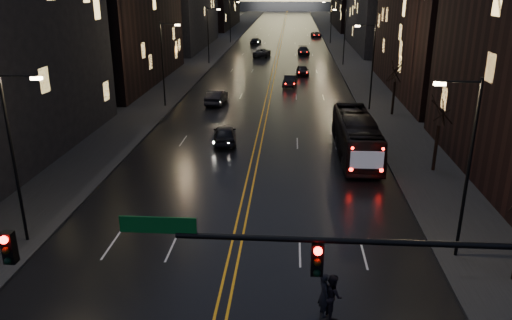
% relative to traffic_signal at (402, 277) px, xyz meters
% --- Properties ---
extents(road, '(20.00, 320.00, 0.02)m').
position_rel_traffic_signal_xyz_m(road, '(-5.91, 130.00, -5.09)').
color(road, black).
rests_on(road, ground).
extents(sidewalk_left, '(8.00, 320.00, 0.16)m').
position_rel_traffic_signal_xyz_m(sidewalk_left, '(-19.91, 130.00, -5.02)').
color(sidewalk_left, black).
rests_on(sidewalk_left, ground).
extents(sidewalk_right, '(8.00, 320.00, 0.16)m').
position_rel_traffic_signal_xyz_m(sidewalk_right, '(8.09, 130.00, -5.02)').
color(sidewalk_right, black).
rests_on(sidewalk_right, ground).
extents(center_line, '(0.62, 320.00, 0.01)m').
position_rel_traffic_signal_xyz_m(center_line, '(-5.91, 130.00, -5.08)').
color(center_line, orange).
rests_on(center_line, road).
extents(traffic_signal, '(17.29, 0.45, 7.00)m').
position_rel_traffic_signal_xyz_m(traffic_signal, '(0.00, 0.00, 0.00)').
color(traffic_signal, black).
rests_on(traffic_signal, ground).
extents(streetlamp_right_near, '(2.13, 0.25, 9.00)m').
position_rel_traffic_signal_xyz_m(streetlamp_right_near, '(4.91, 10.00, -0.02)').
color(streetlamp_right_near, black).
rests_on(streetlamp_right_near, ground).
extents(streetlamp_left_near, '(2.13, 0.25, 9.00)m').
position_rel_traffic_signal_xyz_m(streetlamp_left_near, '(-16.72, 10.00, -0.02)').
color(streetlamp_left_near, black).
rests_on(streetlamp_left_near, ground).
extents(streetlamp_right_mid, '(2.13, 0.25, 9.00)m').
position_rel_traffic_signal_xyz_m(streetlamp_right_mid, '(4.91, 40.00, -0.02)').
color(streetlamp_right_mid, black).
rests_on(streetlamp_right_mid, ground).
extents(streetlamp_left_mid, '(2.13, 0.25, 9.00)m').
position_rel_traffic_signal_xyz_m(streetlamp_left_mid, '(-16.72, 40.00, -0.02)').
color(streetlamp_left_mid, black).
rests_on(streetlamp_left_mid, ground).
extents(streetlamp_right_far, '(2.13, 0.25, 9.00)m').
position_rel_traffic_signal_xyz_m(streetlamp_right_far, '(4.91, 70.00, -0.02)').
color(streetlamp_right_far, black).
rests_on(streetlamp_right_far, ground).
extents(streetlamp_left_far, '(2.13, 0.25, 9.00)m').
position_rel_traffic_signal_xyz_m(streetlamp_left_far, '(-16.72, 70.00, -0.02)').
color(streetlamp_left_far, black).
rests_on(streetlamp_left_far, ground).
extents(streetlamp_right_dist, '(2.13, 0.25, 9.00)m').
position_rel_traffic_signal_xyz_m(streetlamp_right_dist, '(4.91, 100.00, -0.02)').
color(streetlamp_right_dist, black).
rests_on(streetlamp_right_dist, ground).
extents(streetlamp_left_dist, '(2.13, 0.25, 9.00)m').
position_rel_traffic_signal_xyz_m(streetlamp_left_dist, '(-16.72, 100.00, -0.02)').
color(streetlamp_left_dist, black).
rests_on(streetlamp_left_dist, ground).
extents(tree_right_mid, '(2.40, 2.40, 6.65)m').
position_rel_traffic_signal_xyz_m(tree_right_mid, '(7.09, 22.00, -0.58)').
color(tree_right_mid, black).
rests_on(tree_right_mid, ground).
extents(tree_right_far, '(2.40, 2.40, 6.65)m').
position_rel_traffic_signal_xyz_m(tree_right_far, '(7.09, 38.00, -0.58)').
color(tree_right_far, black).
rests_on(tree_right_far, ground).
extents(bus, '(2.80, 11.53, 3.20)m').
position_rel_traffic_signal_xyz_m(bus, '(1.89, 25.16, -3.50)').
color(bus, black).
rests_on(bus, ground).
extents(oncoming_car_a, '(2.47, 4.89, 1.60)m').
position_rel_traffic_signal_xyz_m(oncoming_car_a, '(-8.76, 27.73, -4.30)').
color(oncoming_car_a, black).
rests_on(oncoming_car_a, ground).
extents(oncoming_car_b, '(2.07, 5.00, 1.61)m').
position_rel_traffic_signal_xyz_m(oncoming_car_b, '(-11.50, 41.85, -4.30)').
color(oncoming_car_b, black).
rests_on(oncoming_car_b, ground).
extents(oncoming_car_c, '(3.21, 5.80, 1.54)m').
position_rel_traffic_signal_xyz_m(oncoming_car_c, '(-8.64, 79.15, -4.34)').
color(oncoming_car_c, black).
rests_on(oncoming_car_c, ground).
extents(oncoming_car_d, '(2.36, 4.93, 1.39)m').
position_rel_traffic_signal_xyz_m(oncoming_car_d, '(-11.17, 98.04, -4.41)').
color(oncoming_car_d, black).
rests_on(oncoming_car_d, ground).
extents(receding_car_a, '(1.98, 4.39, 1.40)m').
position_rel_traffic_signal_xyz_m(receding_car_a, '(-3.41, 52.37, -4.40)').
color(receding_car_a, black).
rests_on(receding_car_a, ground).
extents(receding_car_b, '(1.91, 4.31, 1.44)m').
position_rel_traffic_signal_xyz_m(receding_car_b, '(-1.63, 60.79, -4.38)').
color(receding_car_b, black).
rests_on(receding_car_b, ground).
extents(receding_car_c, '(2.27, 5.10, 1.45)m').
position_rel_traffic_signal_xyz_m(receding_car_c, '(-1.08, 82.31, -4.38)').
color(receding_car_c, black).
rests_on(receding_car_c, ground).
extents(receding_car_d, '(2.64, 4.93, 1.32)m').
position_rel_traffic_signal_xyz_m(receding_car_d, '(2.59, 113.30, -4.44)').
color(receding_car_d, black).
rests_on(receding_car_d, ground).
extents(pedestrian_a, '(0.66, 0.82, 1.95)m').
position_rel_traffic_signal_xyz_m(pedestrian_a, '(-1.72, 5.00, -4.13)').
color(pedestrian_a, black).
rests_on(pedestrian_a, ground).
extents(pedestrian_b, '(0.76, 1.03, 1.90)m').
position_rel_traffic_signal_xyz_m(pedestrian_b, '(-1.38, 5.00, -4.15)').
color(pedestrian_b, black).
rests_on(pedestrian_b, ground).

